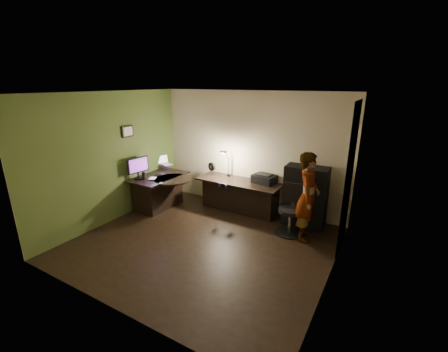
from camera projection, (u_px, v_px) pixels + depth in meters
The scene contains 27 objects.
floor at pixel (203, 243), 5.58m from camera, with size 4.50×4.00×0.01m, color black.
ceiling at pixel (199, 93), 4.77m from camera, with size 4.50×4.00×0.01m, color silver.
wall_back at pixel (251, 152), 6.83m from camera, with size 4.50×0.01×2.70m, color #BAAC89.
wall_front at pixel (105, 217), 3.52m from camera, with size 4.50×0.01×2.70m, color #BAAC89.
wall_left at pixel (112, 158), 6.26m from camera, with size 0.01×4.00×2.70m, color #BAAC89.
wall_right at pixel (337, 198), 4.10m from camera, with size 0.01×4.00×2.70m, color #BAAC89.
green_wall_overlay at pixel (112, 158), 6.25m from camera, with size 0.00×4.00×2.70m, color #4B6128.
arched_doorway at pixel (349, 179), 5.07m from camera, with size 0.01×0.90×2.60m, color black.
french_door at pixel (324, 234), 3.74m from camera, with size 0.02×0.92×2.10m, color white.
framed_picture at pixel (127, 131), 6.46m from camera, with size 0.04×0.30×0.25m, color black.
desk_left at pixel (160, 192), 7.08m from camera, with size 0.83×1.35×0.78m, color black.
desk_right at pixel (238, 196), 6.87m from camera, with size 1.95×0.68×0.73m, color black.
cabinet at pixel (305, 196), 6.11m from camera, with size 0.84×0.42×1.26m, color black.
laptop_stand at pixel (166, 166), 7.57m from camera, with size 0.22×0.19×0.09m, color silver.
laptop at pixel (167, 160), 7.50m from camera, with size 0.31×0.29×0.21m, color silver.
monitor at pixel (138, 171), 6.70m from camera, with size 0.11×0.54×0.35m, color black.
mouse at pixel (161, 183), 6.37m from camera, with size 0.06×0.09×0.03m, color silver.
phone at pixel (158, 174), 7.04m from camera, with size 0.07×0.15×0.01m, color black.
pen at pixel (154, 177), 6.82m from camera, with size 0.01×0.13×0.01m, color black.
speaker at pixel (144, 175), 6.67m from camera, with size 0.07×0.07×0.17m, color black.
notepad at pixel (152, 178), 6.73m from camera, with size 0.14×0.19×0.01m, color silver.
desk_fan at pixel (212, 169), 7.16m from camera, with size 0.21×0.11×0.32m, color black.
headphones at pixel (223, 185), 6.37m from camera, with size 0.20×0.09×0.10m, color navy.
printer at pixel (264, 179), 6.61m from camera, with size 0.48×0.38×0.21m, color black.
desk_lamp at pixel (229, 162), 6.99m from camera, with size 0.17×0.33×0.72m, color black.
office_chair at pixel (291, 210), 5.80m from camera, with size 0.55×0.55×0.98m, color black.
person at pixel (308, 197), 5.51m from camera, with size 0.60×0.40×1.69m, color #D8A88C.
Camera 1 is at (2.83, -4.08, 2.87)m, focal length 24.00 mm.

